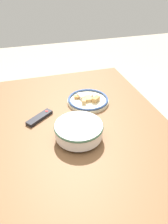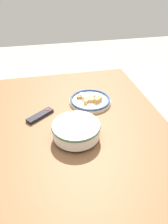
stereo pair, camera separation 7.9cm
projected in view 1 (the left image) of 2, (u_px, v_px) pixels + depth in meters
The scene contains 5 objects.
ground_plane at pixel (78, 211), 1.62m from camera, with size 8.00×8.00×0.00m, color #B7A88E.
dining_table at pixel (76, 141), 1.22m from camera, with size 1.44×1.07×0.78m.
noodle_bowl at pixel (79, 130), 1.10m from camera, with size 0.25×0.25×0.09m.
food_plate at pixel (88, 100), 1.40m from camera, with size 0.27×0.27×0.05m.
tv_remote at pixel (40, 117), 1.26m from camera, with size 0.14×0.16×0.02m.
Camera 1 is at (-0.88, 0.22, 1.53)m, focal length 35.00 mm.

